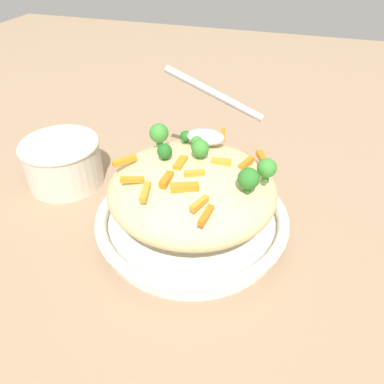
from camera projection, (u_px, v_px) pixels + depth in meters
The scene contains 25 objects.
ground_plane at pixel (192, 230), 0.56m from camera, with size 2.40×2.40×0.00m, color #9E7F60.
serving_bowl at pixel (192, 219), 0.55m from camera, with size 0.28×0.28×0.04m.
pasta_mound at pixel (192, 189), 0.51m from camera, with size 0.24×0.23×0.09m, color #DBC689.
carrot_piece_0 at pixel (221, 162), 0.49m from camera, with size 0.03×0.01×0.01m, color orange.
carrot_piece_1 at pixel (194, 173), 0.47m from camera, with size 0.03×0.01×0.01m, color orange.
carrot_piece_2 at pixel (246, 163), 0.50m from camera, with size 0.03×0.01×0.01m, color orange.
carrot_piece_3 at pixel (180, 163), 0.49m from camera, with size 0.03×0.01×0.01m, color orange.
carrot_piece_4 at pixel (132, 180), 0.47m from camera, with size 0.03×0.01×0.01m, color orange.
carrot_piece_5 at pixel (166, 179), 0.46m from camera, with size 0.03×0.01×0.01m, color orange.
carrot_piece_6 at pixel (185, 187), 0.45m from camera, with size 0.03×0.01×0.01m, color orange.
carrot_piece_7 at pixel (206, 215), 0.41m from camera, with size 0.03×0.01×0.01m, color orange.
carrot_piece_8 at pixel (199, 203), 0.43m from camera, with size 0.03×0.01×0.01m, color orange.
carrot_piece_9 at pixel (223, 135), 0.56m from camera, with size 0.04×0.01×0.01m, color orange.
carrot_piece_10 at pixel (125, 161), 0.50m from camera, with size 0.03×0.01×0.01m, color orange.
carrot_piece_11 at pixel (145, 192), 0.45m from camera, with size 0.03×0.01×0.01m, color orange.
carrot_piece_12 at pixel (262, 157), 0.51m from camera, with size 0.03×0.01×0.01m, color orange.
broccoli_floret_0 at pixel (200, 149), 0.49m from camera, with size 0.02×0.02×0.03m.
broccoli_floret_1 at pixel (165, 151), 0.49m from camera, with size 0.02×0.02×0.03m.
broccoli_floret_2 at pixel (249, 179), 0.44m from camera, with size 0.03×0.03×0.03m.
broccoli_floret_3 at pixel (159, 133), 0.53m from camera, with size 0.03×0.03×0.03m.
broccoli_floret_4 at pixel (266, 170), 0.46m from camera, with size 0.02×0.02×0.03m.
broccoli_floret_5 at pixel (197, 142), 0.52m from camera, with size 0.02×0.02×0.02m.
broccoli_floret_6 at pixel (186, 137), 0.54m from camera, with size 0.02×0.02×0.02m.
serving_spoon at pixel (209, 120), 0.55m from camera, with size 0.16×0.11×0.08m.
companion_bowl at pixel (63, 160), 0.63m from camera, with size 0.13×0.13×0.08m.
Camera 1 is at (0.13, -0.39, 0.38)m, focal length 34.68 mm.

